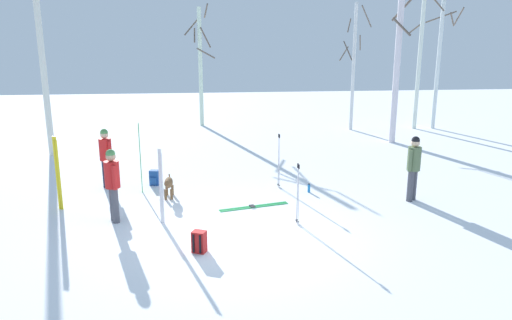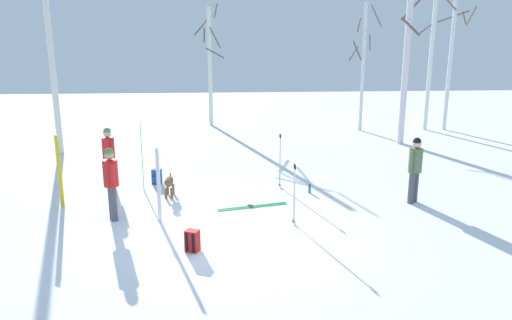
{
  "view_description": "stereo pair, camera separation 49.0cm",
  "coord_description": "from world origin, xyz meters",
  "px_view_note": "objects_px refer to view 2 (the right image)",
  "views": [
    {
      "loc": [
        -0.78,
        -9.55,
        4.03
      ],
      "look_at": [
        0.68,
        2.54,
        1.0
      ],
      "focal_mm": 33.12,
      "sensor_mm": 36.0,
      "label": 1
    },
    {
      "loc": [
        -0.29,
        -9.6,
        4.03
      ],
      "look_at": [
        0.68,
        2.54,
        1.0
      ],
      "focal_mm": 33.12,
      "sensor_mm": 36.0,
      "label": 2
    }
  ],
  "objects_px": {
    "ski_pair_planted_0": "(59,172)",
    "ski_pair_lying_0": "(252,206)",
    "person_2": "(109,153)",
    "ski_poles_0": "(280,159)",
    "ski_pair_planted_2": "(159,186)",
    "backpack_0": "(193,241)",
    "birch_tree_4": "(432,48)",
    "ski_pair_planted_1": "(142,157)",
    "birch_tree_2": "(363,65)",
    "person_0": "(415,166)",
    "backpack_1": "(157,177)",
    "water_bottle_0": "(310,189)",
    "birch_tree_0": "(51,52)",
    "dog": "(169,183)",
    "birch_tree_3": "(407,48)",
    "ski_poles_1": "(294,193)",
    "person_1": "(111,179)",
    "birch_tree_1": "(210,64)",
    "birch_tree_5": "(452,53)"
  },
  "relations": [
    {
      "from": "ski_pair_lying_0",
      "to": "ski_pair_planted_0",
      "type": "bearing_deg",
      "value": 175.14
    },
    {
      "from": "ski_pair_planted_1",
      "to": "birch_tree_2",
      "type": "bearing_deg",
      "value": 44.75
    },
    {
      "from": "person_2",
      "to": "birch_tree_2",
      "type": "height_order",
      "value": "birch_tree_2"
    },
    {
      "from": "person_2",
      "to": "dog",
      "type": "height_order",
      "value": "person_2"
    },
    {
      "from": "birch_tree_2",
      "to": "backpack_0",
      "type": "bearing_deg",
      "value": -119.4
    },
    {
      "from": "ski_pair_planted_2",
      "to": "birch_tree_0",
      "type": "height_order",
      "value": "birch_tree_0"
    },
    {
      "from": "birch_tree_1",
      "to": "birch_tree_5",
      "type": "xyz_separation_m",
      "value": [
        11.13,
        -2.13,
        0.55
      ]
    },
    {
      "from": "birch_tree_0",
      "to": "birch_tree_3",
      "type": "distance_m",
      "value": 13.36
    },
    {
      "from": "water_bottle_0",
      "to": "person_0",
      "type": "bearing_deg",
      "value": -21.64
    },
    {
      "from": "ski_poles_1",
      "to": "water_bottle_0",
      "type": "distance_m",
      "value": 2.49
    },
    {
      "from": "birch_tree_4",
      "to": "backpack_0",
      "type": "bearing_deg",
      "value": -129.11
    },
    {
      "from": "ski_pair_planted_0",
      "to": "ski_pair_lying_0",
      "type": "xyz_separation_m",
      "value": [
        4.78,
        -0.41,
        -0.91
      ]
    },
    {
      "from": "ski_pair_planted_2",
      "to": "backpack_1",
      "type": "height_order",
      "value": "ski_pair_planted_2"
    },
    {
      "from": "backpack_1",
      "to": "birch_tree_2",
      "type": "xyz_separation_m",
      "value": [
        8.5,
        8.07,
        2.83
      ]
    },
    {
      "from": "ski_pair_planted_0",
      "to": "backpack_1",
      "type": "distance_m",
      "value": 2.9
    },
    {
      "from": "ski_pair_planted_2",
      "to": "water_bottle_0",
      "type": "distance_m",
      "value": 4.35
    },
    {
      "from": "ski_poles_0",
      "to": "birch_tree_0",
      "type": "relative_size",
      "value": 0.22
    },
    {
      "from": "birch_tree_1",
      "to": "birch_tree_3",
      "type": "relative_size",
      "value": 0.79
    },
    {
      "from": "person_2",
      "to": "ski_poles_0",
      "type": "distance_m",
      "value": 4.87
    },
    {
      "from": "ski_pair_planted_1",
      "to": "ski_poles_1",
      "type": "height_order",
      "value": "ski_pair_planted_1"
    },
    {
      "from": "ski_pair_planted_1",
      "to": "birch_tree_0",
      "type": "relative_size",
      "value": 0.27
    },
    {
      "from": "dog",
      "to": "ski_pair_planted_1",
      "type": "bearing_deg",
      "value": 142.08
    },
    {
      "from": "ski_pair_planted_0",
      "to": "ski_pair_planted_2",
      "type": "relative_size",
      "value": 1.05
    },
    {
      "from": "birch_tree_4",
      "to": "ski_pair_planted_2",
      "type": "bearing_deg",
      "value": -135.25
    },
    {
      "from": "birch_tree_4",
      "to": "person_0",
      "type": "bearing_deg",
      "value": -115.26
    },
    {
      "from": "person_1",
      "to": "ski_pair_lying_0",
      "type": "xyz_separation_m",
      "value": [
        3.31,
        0.6,
        -0.97
      ]
    },
    {
      "from": "birch_tree_5",
      "to": "ski_poles_1",
      "type": "bearing_deg",
      "value": -128.42
    },
    {
      "from": "person_0",
      "to": "ski_pair_planted_2",
      "type": "height_order",
      "value": "ski_pair_planted_2"
    },
    {
      "from": "water_bottle_0",
      "to": "birch_tree_4",
      "type": "height_order",
      "value": "birch_tree_4"
    },
    {
      "from": "ski_pair_planted_2",
      "to": "backpack_0",
      "type": "distance_m",
      "value": 1.96
    },
    {
      "from": "birch_tree_3",
      "to": "birch_tree_0",
      "type": "bearing_deg",
      "value": -177.07
    },
    {
      "from": "person_1",
      "to": "birch_tree_4",
      "type": "distance_m",
      "value": 16.65
    },
    {
      "from": "ski_pair_planted_1",
      "to": "ski_poles_1",
      "type": "relative_size",
      "value": 1.38
    },
    {
      "from": "water_bottle_0",
      "to": "birch_tree_1",
      "type": "distance_m",
      "value": 12.03
    },
    {
      "from": "water_bottle_0",
      "to": "birch_tree_4",
      "type": "distance_m",
      "value": 12.37
    },
    {
      "from": "birch_tree_1",
      "to": "birch_tree_2",
      "type": "relative_size",
      "value": 1.0
    },
    {
      "from": "birch_tree_1",
      "to": "person_1",
      "type": "bearing_deg",
      "value": -99.35
    },
    {
      "from": "dog",
      "to": "backpack_1",
      "type": "relative_size",
      "value": 2.03
    },
    {
      "from": "water_bottle_0",
      "to": "birch_tree_0",
      "type": "xyz_separation_m",
      "value": [
        -8.38,
        5.48,
        3.6
      ]
    },
    {
      "from": "backpack_0",
      "to": "birch_tree_2",
      "type": "relative_size",
      "value": 0.08
    },
    {
      "from": "dog",
      "to": "ski_pair_planted_1",
      "type": "relative_size",
      "value": 0.46
    },
    {
      "from": "person_1",
      "to": "person_2",
      "type": "xyz_separation_m",
      "value": [
        -0.64,
        2.69,
        0.0
      ]
    },
    {
      "from": "person_2",
      "to": "birch_tree_5",
      "type": "relative_size",
      "value": 0.25
    },
    {
      "from": "dog",
      "to": "ski_pair_planted_2",
      "type": "relative_size",
      "value": 0.51
    },
    {
      "from": "backpack_1",
      "to": "birch_tree_2",
      "type": "distance_m",
      "value": 12.06
    },
    {
      "from": "person_2",
      "to": "birch_tree_4",
      "type": "height_order",
      "value": "birch_tree_4"
    },
    {
      "from": "ski_poles_1",
      "to": "birch_tree_0",
      "type": "xyz_separation_m",
      "value": [
        -7.58,
        7.76,
        2.96
      ]
    },
    {
      "from": "ski_pair_planted_2",
      "to": "backpack_0",
      "type": "relative_size",
      "value": 3.99
    },
    {
      "from": "dog",
      "to": "ski_poles_0",
      "type": "xyz_separation_m",
      "value": [
        3.07,
        0.59,
        0.44
      ]
    },
    {
      "from": "birch_tree_3",
      "to": "ski_pair_lying_0",
      "type": "bearing_deg",
      "value": -132.63
    }
  ]
}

